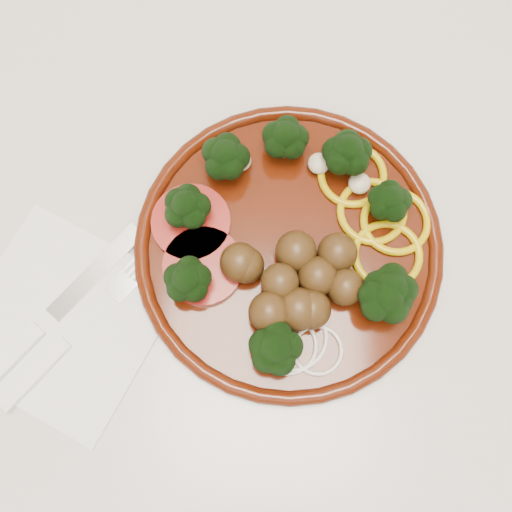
{
  "coord_description": "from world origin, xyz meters",
  "views": [
    {
      "loc": [
        0.07,
        1.52,
        1.48
      ],
      "look_at": [
        0.07,
        1.66,
        0.92
      ],
      "focal_mm": 45.0,
      "sensor_mm": 36.0,
      "label": 1
    }
  ],
  "objects_px": {
    "plate": "(292,247)",
    "knife": "(35,333)",
    "napkin": "(63,322)",
    "fork": "(53,356)"
  },
  "relations": [
    {
      "from": "plate",
      "to": "knife",
      "type": "height_order",
      "value": "plate"
    },
    {
      "from": "plate",
      "to": "fork",
      "type": "relative_size",
      "value": 1.94
    },
    {
      "from": "knife",
      "to": "napkin",
      "type": "bearing_deg",
      "value": -22.66
    },
    {
      "from": "knife",
      "to": "fork",
      "type": "relative_size",
      "value": 1.12
    },
    {
      "from": "plate",
      "to": "fork",
      "type": "height_order",
      "value": "plate"
    },
    {
      "from": "plate",
      "to": "knife",
      "type": "xyz_separation_m",
      "value": [
        -0.23,
        -0.08,
        -0.01
      ]
    },
    {
      "from": "napkin",
      "to": "fork",
      "type": "distance_m",
      "value": 0.03
    },
    {
      "from": "napkin",
      "to": "fork",
      "type": "bearing_deg",
      "value": -98.23
    },
    {
      "from": "napkin",
      "to": "knife",
      "type": "height_order",
      "value": "knife"
    },
    {
      "from": "plate",
      "to": "napkin",
      "type": "relative_size",
      "value": 1.73
    }
  ]
}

